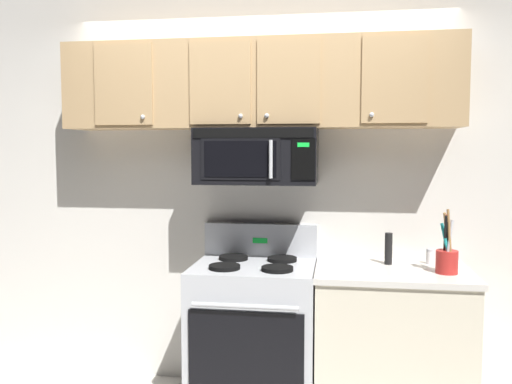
% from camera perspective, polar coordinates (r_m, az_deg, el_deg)
% --- Properties ---
extents(back_wall, '(5.20, 0.10, 2.70)m').
position_cam_1_polar(back_wall, '(3.67, 0.71, 0.37)').
color(back_wall, silver).
rests_on(back_wall, ground_plane).
extents(stove_range, '(0.76, 0.69, 1.12)m').
position_cam_1_polar(stove_range, '(3.49, -0.17, -14.68)').
color(stove_range, '#B7BABF').
rests_on(stove_range, ground_plane).
extents(over_range_microwave, '(0.76, 0.43, 0.35)m').
position_cam_1_polar(over_range_microwave, '(3.41, 0.12, 3.84)').
color(over_range_microwave, black).
extents(upper_cabinets, '(2.50, 0.36, 0.55)m').
position_cam_1_polar(upper_cabinets, '(3.46, 0.21, 11.31)').
color(upper_cabinets, tan).
extents(counter_segment, '(0.93, 0.65, 0.90)m').
position_cam_1_polar(counter_segment, '(3.48, 14.15, -15.17)').
color(counter_segment, beige).
rests_on(counter_segment, ground_plane).
extents(utensil_crock_red, '(0.13, 0.13, 0.38)m').
position_cam_1_polar(utensil_crock_red, '(3.32, 19.65, -6.52)').
color(utensil_crock_red, red).
rests_on(utensil_crock_red, counter_segment).
extents(salt_shaker, '(0.05, 0.05, 0.09)m').
position_cam_1_polar(salt_shaker, '(3.56, 17.99, -6.55)').
color(salt_shaker, white).
rests_on(salt_shaker, counter_segment).
extents(pepper_mill, '(0.05, 0.05, 0.20)m').
position_cam_1_polar(pepper_mill, '(3.46, 13.91, -5.87)').
color(pepper_mill, black).
rests_on(pepper_mill, counter_segment).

